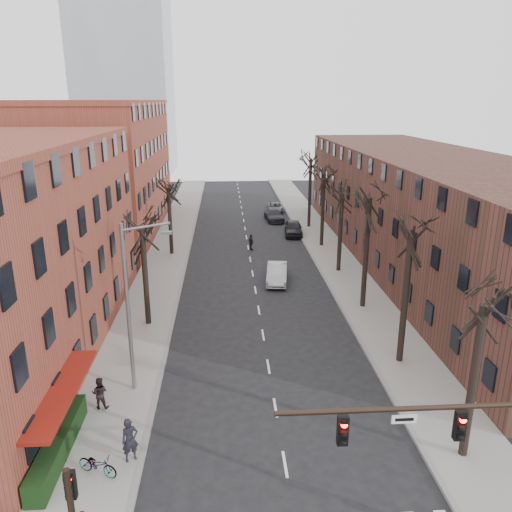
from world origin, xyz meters
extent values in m
cube|color=gray|center=(-8.00, 35.00, 0.07)|extent=(4.00, 90.00, 0.15)
cube|color=gray|center=(8.00, 35.00, 0.07)|extent=(4.00, 90.00, 0.15)
cube|color=brown|center=(-16.00, 44.00, 7.00)|extent=(12.00, 28.00, 14.00)
cube|color=#532C26|center=(16.00, 30.00, 5.00)|extent=(12.00, 50.00, 10.00)
cube|color=#B2B7BF|center=(-22.00, 95.00, 30.00)|extent=(18.00, 18.00, 60.00)
cube|color=maroon|center=(-9.40, 6.00, 0.00)|extent=(1.20, 7.00, 0.15)
cube|color=black|center=(-9.50, 5.00, 0.65)|extent=(0.80, 6.00, 1.00)
cylinder|color=black|center=(3.00, -1.00, 6.00)|extent=(8.00, 0.16, 0.16)
cube|color=black|center=(4.50, -1.00, 5.35)|extent=(0.32, 0.22, 0.95)
cube|color=black|center=(1.00, -1.00, 5.35)|extent=(0.32, 0.22, 0.95)
cube|color=silver|center=(2.80, -1.00, 5.65)|extent=(0.75, 0.04, 0.28)
cube|color=black|center=(-7.00, -0.82, 3.70)|extent=(0.32, 0.22, 0.95)
cylinder|color=slate|center=(-7.20, 10.00, 4.50)|extent=(0.20, 0.20, 9.00)
cylinder|color=slate|center=(-6.10, 10.00, 8.80)|extent=(2.39, 0.12, 0.46)
cube|color=slate|center=(-5.10, 10.00, 8.50)|extent=(0.50, 0.22, 0.14)
imported|color=#A5A7AC|center=(1.91, 25.75, 0.76)|extent=(2.21, 4.81, 1.53)
imported|color=black|center=(5.30, 40.65, 0.81)|extent=(2.32, 4.91, 1.62)
imported|color=#21222A|center=(3.80, 47.72, 0.71)|extent=(2.39, 5.07, 1.43)
imported|color=slate|center=(4.51, 52.82, 0.61)|extent=(2.13, 4.43, 1.22)
imported|color=black|center=(-6.40, 4.53, 1.11)|extent=(0.83, 0.72, 1.92)
imported|color=black|center=(-8.54, 8.36, 0.96)|extent=(0.83, 0.67, 1.63)
imported|color=black|center=(0.25, 35.09, 0.81)|extent=(0.74, 1.03, 1.63)
imported|color=gray|center=(-7.58, 3.75, 0.62)|extent=(1.88, 1.29, 0.94)
camera|label=1|loc=(-2.29, -13.12, 14.54)|focal=35.00mm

